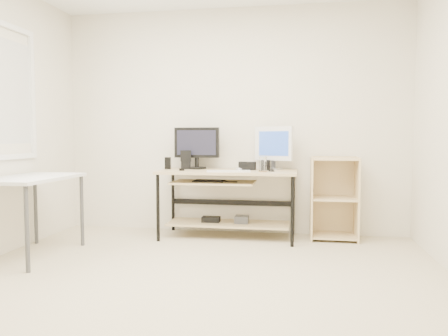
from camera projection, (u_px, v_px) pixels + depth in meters
room at (174, 109)px, 3.19m from camera, size 4.01×4.01×2.62m
desk at (226, 189)px, 4.81m from camera, size 1.50×0.65×0.75m
side_table at (31, 185)px, 4.04m from camera, size 0.60×1.00×0.75m
shelf_unit at (334, 198)px, 4.78m from camera, size 0.50×0.40×0.90m
black_monitor at (197, 145)px, 5.00m from camera, size 0.52×0.22×0.47m
white_imac at (274, 145)px, 4.88m from camera, size 0.43×0.22×0.48m
keyboard at (229, 171)px, 4.57m from camera, size 0.47×0.21×0.02m
mouse at (239, 169)px, 4.69m from camera, size 0.10×0.12×0.04m
center_speaker at (247, 166)px, 4.85m from camera, size 0.19×0.10×0.09m
speaker_left at (186, 159)px, 4.99m from camera, size 0.14×0.14×0.21m
speaker_right at (265, 165)px, 4.82m from camera, size 0.11×0.11×0.11m
audio_controller at (168, 163)px, 4.98m from camera, size 0.07×0.05×0.14m
volume_puck at (182, 170)px, 4.75m from camera, size 0.07×0.07×0.02m
smartphone at (271, 171)px, 4.68m from camera, size 0.07×0.12×0.01m
coaster at (263, 172)px, 4.59m from camera, size 0.11×0.11×0.01m
drinking_glass at (263, 164)px, 4.58m from camera, size 0.09×0.09×0.16m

